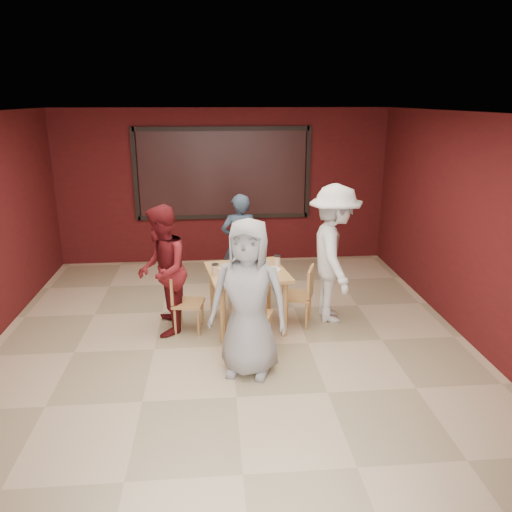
{
  "coord_description": "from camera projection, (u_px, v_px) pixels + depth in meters",
  "views": [
    {
      "loc": [
        -0.19,
        -5.6,
        2.96
      ],
      "look_at": [
        0.35,
        0.56,
        0.99
      ],
      "focal_mm": 35.0,
      "sensor_mm": 36.0,
      "label": 1
    }
  ],
  "objects": [
    {
      "name": "chair_right",
      "position": [
        302.0,
        292.0,
        6.69
      ],
      "size": [
        0.51,
        0.51,
        0.82
      ],
      "color": "#BF854A",
      "rests_on": "floor"
    },
    {
      "name": "diner_back",
      "position": [
        240.0,
        244.0,
        7.76
      ],
      "size": [
        0.6,
        0.41,
        1.58
      ],
      "primitive_type": "imported",
      "rotation": [
        0.0,
        0.0,
        3.2
      ],
      "color": "#304255",
      "rests_on": "floor"
    },
    {
      "name": "chair_front",
      "position": [
        252.0,
        314.0,
        5.97
      ],
      "size": [
        0.53,
        0.53,
        0.86
      ],
      "color": "#BF854A",
      "rests_on": "floor"
    },
    {
      "name": "chair_left",
      "position": [
        183.0,
        299.0,
        6.53
      ],
      "size": [
        0.44,
        0.44,
        0.78
      ],
      "color": "#BF854A",
      "rests_on": "floor"
    },
    {
      "name": "diner_right",
      "position": [
        334.0,
        254.0,
        6.73
      ],
      "size": [
        0.74,
        1.24,
        1.89
      ],
      "primitive_type": "imported",
      "rotation": [
        0.0,
        0.0,
        1.54
      ],
      "color": "silver",
      "rests_on": "floor"
    },
    {
      "name": "diner_left",
      "position": [
        162.0,
        271.0,
        6.38
      ],
      "size": [
        0.67,
        0.84,
        1.69
      ],
      "primitive_type": "imported",
      "rotation": [
        0.0,
        0.0,
        -1.54
      ],
      "color": "maroon",
      "rests_on": "floor"
    },
    {
      "name": "dining_table",
      "position": [
        247.0,
        278.0,
        6.57
      ],
      "size": [
        1.15,
        1.15,
        0.95
      ],
      "color": "tan",
      "rests_on": "floor"
    },
    {
      "name": "chair_back",
      "position": [
        247.0,
        274.0,
        7.36
      ],
      "size": [
        0.43,
        0.43,
        0.84
      ],
      "color": "#BF854A",
      "rests_on": "floor"
    },
    {
      "name": "diner_front",
      "position": [
        248.0,
        298.0,
        5.39
      ],
      "size": [
        0.99,
        0.79,
        1.77
      ],
      "primitive_type": "imported",
      "rotation": [
        0.0,
        0.0,
        -0.29
      ],
      "color": "gray",
      "rests_on": "floor"
    },
    {
      "name": "window_blinds",
      "position": [
        223.0,
        174.0,
        9.0
      ],
      "size": [
        3.0,
        0.02,
        1.5
      ],
      "primitive_type": "cube",
      "color": "black"
    },
    {
      "name": "floor",
      "position": [
        232.0,
        346.0,
        6.22
      ],
      "size": [
        7.0,
        7.0,
        0.0
      ],
      "primitive_type": "plane",
      "color": "#C9B18B",
      "rests_on": "ground"
    }
  ]
}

